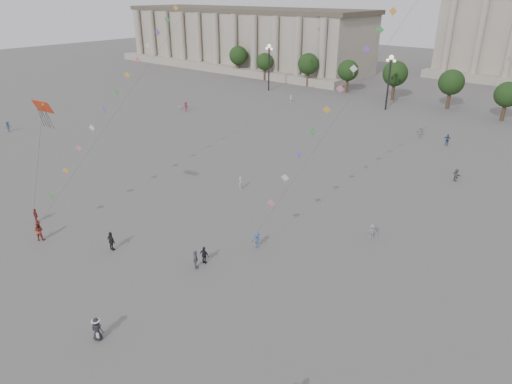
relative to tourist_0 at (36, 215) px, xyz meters
The scene contains 23 objects.
ground 21.34m from the tourist_0, ahead, with size 360.00×360.00×0.00m, color #5B5755.
hall_west 107.15m from the tourist_0, 120.18° to the left, with size 84.00×26.22×17.20m.
tree_row 79.54m from the tourist_0, 74.46° to the left, with size 137.12×5.12×8.00m.
lamp_post_far_west 72.79m from the tourist_0, 109.10° to the left, with size 2.00×0.90×10.65m.
lamp_post_mid_west 69.10m from the tourist_0, 84.76° to the left, with size 2.00×0.90×10.65m.
person_crowd_0 58.14m from the tourist_0, 65.95° to the left, with size 1.07×0.44×1.82m, color #354A77.
person_crowd_1 49.01m from the tourist_0, 121.05° to the left, with size 0.72×0.56×1.48m, color silver.
person_crowd_2 47.86m from the tourist_0, 119.19° to the left, with size 1.22×0.70×1.88m, color maroon.
person_crowd_4 57.66m from the tourist_0, 70.84° to the left, with size 1.78×0.57×1.92m, color beige.
person_crowd_5 38.11m from the tourist_0, 160.23° to the left, with size 1.13×0.65×1.76m, color navy.
person_crowd_6 34.08m from the tourist_0, 33.94° to the left, with size 1.03×0.59×1.59m, color slate.
person_crowd_10 62.47m from the tourist_0, 101.03° to the left, with size 0.58×0.38×1.58m, color silver.
person_crowd_12 49.14m from the tourist_0, 52.98° to the left, with size 1.47×0.47×1.58m, color slate.
person_crowd_13 22.58m from the tourist_0, 62.05° to the left, with size 0.57×0.38×1.58m, color beige.
tourist_0 is the anchor object (origin of this frame).
tourist_1 11.00m from the tourist_0, ahead, with size 1.09×0.45×1.86m, color black.
tourist_3 19.57m from the tourist_0, 13.76° to the left, with size 1.02×0.43×1.74m, color slate.
tourist_4 19.83m from the tourist_0, 16.73° to the left, with size 0.95×0.40×1.62m, color black.
kite_flyer_0 4.22m from the tourist_0, 22.04° to the right, with size 0.94×0.73×1.93m, color maroon.
kite_flyer_1 23.40m from the tourist_0, 27.18° to the left, with size 0.99×0.57×1.53m, color #36547B.
hat_person 21.07m from the tourist_0, 15.67° to the right, with size 1.00×0.84×1.73m.
dragon_kite 13.28m from the tourist_0, ahead, with size 4.39×0.77×13.23m.
kite_train_west 33.30m from the tourist_0, 100.27° to the left, with size 16.83×51.93×66.02m.
Camera 1 is at (23.11, -16.08, 22.00)m, focal length 32.00 mm.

